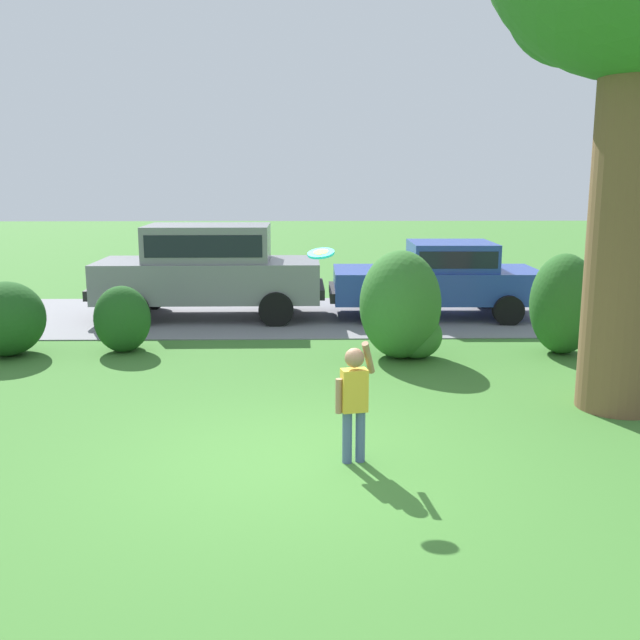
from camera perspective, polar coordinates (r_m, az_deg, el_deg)
The scene contains 10 objects.
ground_plane at distance 7.72m, azimuth -2.03°, elevation -10.93°, with size 80.00×80.00×0.00m, color #3D752D.
driveway_strip at distance 15.28m, azimuth -1.59°, elevation 0.31°, with size 28.00×4.40×0.02m, color slate.
shrub_near_tree at distance 12.95m, azimuth -23.32°, elevation 0.09°, with size 1.23×1.35×1.22m.
shrub_centre_left at distance 12.61m, azimuth -15.15°, elevation -0.09°, with size 0.94×0.92×1.12m.
shrub_centre at distance 11.79m, azimuth 6.45°, elevation 0.90°, with size 1.34×1.46×1.74m.
shrub_centre_right at distance 12.65m, azimuth 18.50°, elevation 1.20°, with size 1.08×1.22×1.66m.
parked_sedan at distance 15.35m, azimuth 9.36°, elevation 3.38°, with size 4.43×2.15×1.56m.
parked_suv at distance 15.15m, azimuth -8.66°, elevation 4.18°, with size 4.71×2.12×1.92m.
child_thrower at distance 7.46m, azimuth 2.68°, elevation -5.89°, with size 0.43×0.32×1.29m.
frisbee at distance 7.54m, azimuth 0.08°, elevation 5.24°, with size 0.29×0.28×0.12m.
Camera 1 is at (0.13, -7.14, 2.92)m, focal length 40.96 mm.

